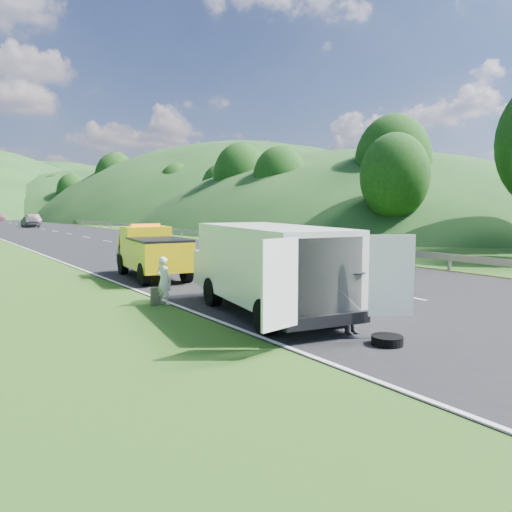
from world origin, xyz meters
TOP-DOWN VIEW (x-y plane):
  - ground at (0.00, 0.00)m, footprint 320.00×320.00m
  - road_surface at (3.00, 40.00)m, footprint 14.00×200.00m
  - guardrail at (10.30, 52.50)m, footprint 0.06×140.00m
  - tree_line_right at (23.00, 60.00)m, footprint 14.00×140.00m
  - tow_truck at (-2.19, 6.56)m, footprint 2.57×5.41m
  - white_van at (-2.32, -1.77)m, footprint 4.20×7.42m
  - woman at (-4.14, 1.13)m, footprint 0.57×0.65m
  - child at (-1.53, 0.46)m, footprint 0.59×0.49m
  - worker at (-1.95, -4.67)m, footprint 1.13×0.69m
  - suitcase at (-4.32, 1.33)m, footprint 0.37×0.27m
  - spare_tire at (-1.99, -5.75)m, footprint 0.70×0.70m
  - passing_suv at (4.27, 8.92)m, footprint 3.01×5.31m
  - dist_car_a at (2.74, 58.44)m, footprint 1.80×4.47m
  - dist_car_b at (4.87, 67.46)m, footprint 1.60×4.59m

SIDE VIEW (x-z plane):
  - ground at x=0.00m, z-range 0.00..0.00m
  - guardrail at x=10.30m, z-range -0.76..0.76m
  - tree_line_right at x=23.00m, z-range -7.00..7.00m
  - woman at x=-4.14m, z-range -0.74..0.74m
  - child at x=-1.53m, z-range -0.55..0.55m
  - worker at x=-1.95m, z-range -0.85..0.85m
  - spare_tire at x=-1.99m, z-range -0.10..0.10m
  - passing_suv at x=4.27m, z-range -0.70..0.70m
  - dist_car_a at x=2.74m, z-range -0.76..0.76m
  - dist_car_b at x=4.87m, z-range -0.76..0.76m
  - road_surface at x=3.00m, z-range 0.00..0.02m
  - suitcase at x=-4.32m, z-range 0.00..0.54m
  - tow_truck at x=-2.19m, z-range -0.02..2.21m
  - white_van at x=-2.32m, z-range 0.16..2.66m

